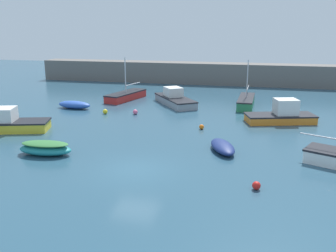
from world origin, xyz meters
TOP-DOWN VIEW (x-y plane):
  - ground_plane at (0.00, 0.00)m, footprint 120.00×120.00m
  - harbor_breakwater at (0.00, 33.29)m, footprint 48.79×3.29m
  - rowboat_with_red_cover at (-6.25, 1.18)m, footprint 3.47×1.68m
  - motorboat_grey_hull at (8.57, 12.96)m, footprint 6.02×3.67m
  - motorboat_with_cabin at (-1.65, 18.09)m, footprint 5.44×6.51m
  - rowboat_white_midwater at (-10.78, 14.03)m, footprint 3.53×1.68m
  - sailboat_twin_hulled at (5.48, 18.81)m, footprint 1.63×6.65m
  - cabin_cruiser_white at (-12.22, 5.37)m, footprint 6.70×3.86m
  - rowboat_blue_near at (4.47, 4.40)m, footprint 2.35×3.48m
  - sailboat_short_mast at (-7.38, 19.42)m, footprint 3.15×6.06m
  - mooring_buoy_pink at (-4.21, 12.97)m, footprint 0.45×0.45m
  - mooring_buoy_orange at (2.39, 9.30)m, footprint 0.38×0.38m
  - mooring_buoy_yellow at (-6.95, 12.51)m, footprint 0.44×0.44m
  - mooring_buoy_red at (6.62, -1.13)m, footprint 0.42×0.42m

SIDE VIEW (x-z plane):
  - ground_plane at x=0.00m, z-range -0.20..0.00m
  - mooring_buoy_orange at x=2.39m, z-range 0.00..0.38m
  - mooring_buoy_red at x=6.62m, z-range 0.00..0.42m
  - mooring_buoy_yellow at x=-6.95m, z-range 0.00..0.44m
  - mooring_buoy_pink at x=-4.21m, z-range 0.00..0.45m
  - rowboat_blue_near at x=4.47m, z-range 0.00..0.58m
  - rowboat_white_midwater at x=-10.78m, z-range 0.00..0.73m
  - rowboat_with_red_cover at x=-6.25m, z-range 0.00..0.82m
  - sailboat_short_mast at x=-7.38m, z-range -1.85..2.73m
  - sailboat_twin_hulled at x=5.48m, z-range -1.85..2.81m
  - motorboat_with_cabin at x=-1.65m, z-range -0.29..1.44m
  - motorboat_grey_hull at x=8.57m, z-range -0.34..1.63m
  - cabin_cruiser_white at x=-12.22m, z-range -0.24..1.57m
  - harbor_breakwater at x=0.00m, z-range 0.00..2.86m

